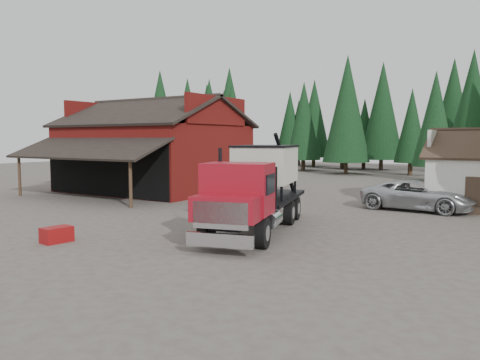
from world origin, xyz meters
The scene contains 9 objects.
ground centered at (0.00, 0.00, 0.00)m, with size 120.00×120.00×0.00m, color #4E433D.
red_barn centered at (-11.00, 9.90, 2.69)m, with size 12.80×13.63×7.18m.
conifer_backdrop centered at (0.00, 42.00, 0.00)m, with size 76.00×16.00×16.00m, color black, non-canonical shape.
near_pine_a centered at (-22.00, 28.00, 6.39)m, with size 4.40×4.40×11.40m.
near_pine_b centered at (6.00, 30.00, 5.89)m, with size 3.96×3.96×10.40m.
near_pine_d centered at (-4.00, 34.00, 7.39)m, with size 5.28×5.28×13.40m.
feed_truck centered at (4.00, 0.09, 2.00)m, with size 4.89×9.81×4.28m.
silver_car centered at (8.67, 10.00, 0.83)m, with size 2.77×6.00×1.67m, color #B8BBC0.
equip_box centered at (-1.37, -6.00, 0.30)m, with size 0.70×1.10×0.60m, color maroon.
Camera 1 is at (14.09, -17.26, 3.97)m, focal length 35.00 mm.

